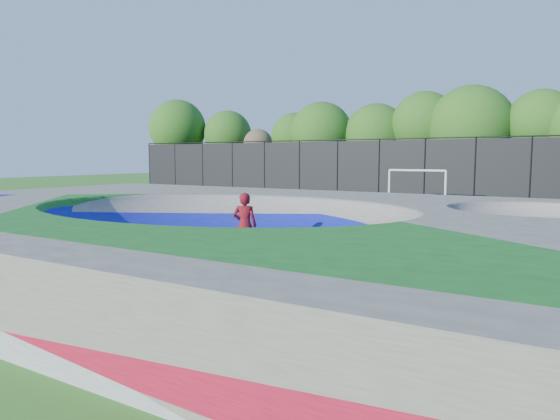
# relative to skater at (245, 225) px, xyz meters

# --- Properties ---
(ground) EXTENTS (120.00, 120.00, 0.00)m
(ground) POSITION_rel_skater_xyz_m (-0.51, -0.50, -0.91)
(ground) COLOR #2A651C
(ground) RESTS_ON ground
(skate_deck) EXTENTS (22.00, 14.00, 1.50)m
(skate_deck) POSITION_rel_skater_xyz_m (-0.51, -0.50, -0.16)
(skate_deck) COLOR gray
(skate_deck) RESTS_ON ground
(skater) EXTENTS (0.78, 0.66, 1.83)m
(skater) POSITION_rel_skater_xyz_m (0.00, 0.00, 0.00)
(skater) COLOR red
(skater) RESTS_ON ground
(skateboard) EXTENTS (0.81, 0.41, 0.05)m
(skateboard) POSITION_rel_skater_xyz_m (0.00, 0.00, -0.89)
(skateboard) COLOR black
(skateboard) RESTS_ON ground
(soccer_goal) EXTENTS (3.24, 0.12, 2.14)m
(soccer_goal) POSITION_rel_skater_xyz_m (0.18, 16.31, 0.57)
(soccer_goal) COLOR silver
(soccer_goal) RESTS_ON ground
(fence) EXTENTS (48.09, 0.09, 4.04)m
(fence) POSITION_rel_skater_xyz_m (-0.51, 20.50, 1.18)
(fence) COLOR black
(fence) RESTS_ON ground
(treeline) EXTENTS (53.76, 7.64, 8.20)m
(treeline) POSITION_rel_skater_xyz_m (0.40, 25.63, 3.97)
(treeline) COLOR #403220
(treeline) RESTS_ON ground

